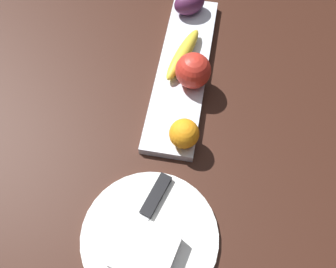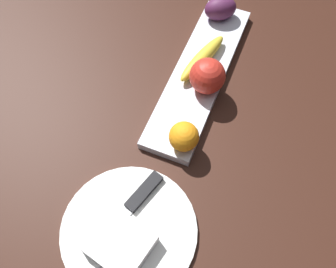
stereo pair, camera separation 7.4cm
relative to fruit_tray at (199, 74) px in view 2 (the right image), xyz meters
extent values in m
plane|color=#351A12|center=(0.03, 0.01, -0.01)|extent=(2.40, 2.40, 0.00)
cube|color=silver|center=(0.00, 0.00, 0.00)|extent=(0.45, 0.11, 0.02)
sphere|color=red|center=(0.04, 0.03, 0.05)|extent=(0.08, 0.08, 0.08)
ellipsoid|color=yellow|center=(-0.03, 0.00, 0.03)|extent=(0.17, 0.08, 0.03)
sphere|color=orange|center=(0.19, 0.03, 0.04)|extent=(0.06, 0.06, 0.06)
ellipsoid|color=#512146|center=(-0.18, -0.01, 0.04)|extent=(0.09, 0.10, 0.06)
cylinder|color=white|center=(0.39, 0.00, -0.01)|extent=(0.26, 0.26, 0.01)
cube|color=white|center=(0.42, 0.00, 0.02)|extent=(0.12, 0.12, 0.03)
cube|color=silver|center=(0.37, -0.02, 0.00)|extent=(0.15, 0.06, 0.00)
cube|color=black|center=(0.31, 0.00, 0.01)|extent=(0.09, 0.05, 0.01)
camera|label=1|loc=(0.55, 0.06, 0.69)|focal=39.95mm
camera|label=2|loc=(0.53, 0.13, 0.69)|focal=39.95mm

